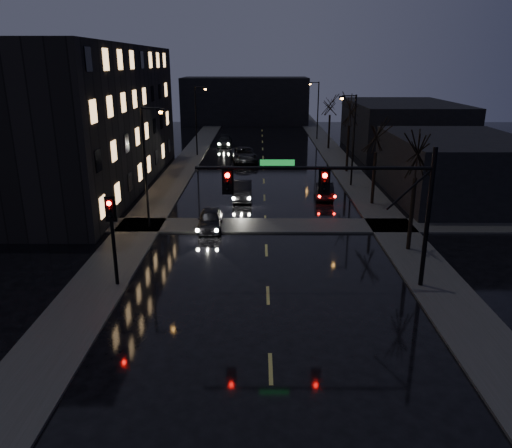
{
  "coord_description": "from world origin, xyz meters",
  "views": [
    {
      "loc": [
        -0.43,
        -13.67,
        10.68
      ],
      "look_at": [
        -0.58,
        9.23,
        3.2
      ],
      "focal_mm": 35.0,
      "sensor_mm": 36.0,
      "label": 1
    }
  ],
  "objects_px": {
    "oncoming_car_a": "(210,220)",
    "oncoming_car_c": "(244,154)",
    "oncoming_car_d": "(225,141)",
    "oncoming_car_b": "(242,191)",
    "lead_car": "(324,190)"
  },
  "relations": [
    {
      "from": "oncoming_car_d",
      "to": "oncoming_car_b",
      "type": "bearing_deg",
      "value": -83.72
    },
    {
      "from": "oncoming_car_c",
      "to": "oncoming_car_a",
      "type": "bearing_deg",
      "value": -101.34
    },
    {
      "from": "oncoming_car_b",
      "to": "oncoming_car_d",
      "type": "height_order",
      "value": "oncoming_car_b"
    },
    {
      "from": "oncoming_car_c",
      "to": "oncoming_car_b",
      "type": "bearing_deg",
      "value": -96.34
    },
    {
      "from": "oncoming_car_b",
      "to": "oncoming_car_d",
      "type": "relative_size",
      "value": 0.97
    },
    {
      "from": "oncoming_car_a",
      "to": "oncoming_car_c",
      "type": "height_order",
      "value": "oncoming_car_c"
    },
    {
      "from": "oncoming_car_c",
      "to": "oncoming_car_d",
      "type": "xyz_separation_m",
      "value": [
        -2.84,
        10.49,
        -0.15
      ]
    },
    {
      "from": "oncoming_car_c",
      "to": "oncoming_car_d",
      "type": "distance_m",
      "value": 10.87
    },
    {
      "from": "oncoming_car_c",
      "to": "lead_car",
      "type": "relative_size",
      "value": 1.42
    },
    {
      "from": "oncoming_car_a",
      "to": "oncoming_car_b",
      "type": "bearing_deg",
      "value": 73.89
    },
    {
      "from": "oncoming_car_b",
      "to": "oncoming_car_c",
      "type": "distance_m",
      "value": 15.98
    },
    {
      "from": "oncoming_car_a",
      "to": "oncoming_car_d",
      "type": "relative_size",
      "value": 0.87
    },
    {
      "from": "oncoming_car_c",
      "to": "oncoming_car_d",
      "type": "height_order",
      "value": "oncoming_car_c"
    },
    {
      "from": "oncoming_car_a",
      "to": "oncoming_car_b",
      "type": "xyz_separation_m",
      "value": [
        1.9,
        7.64,
        0.05
      ]
    },
    {
      "from": "oncoming_car_c",
      "to": "lead_car",
      "type": "bearing_deg",
      "value": -73.38
    }
  ]
}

